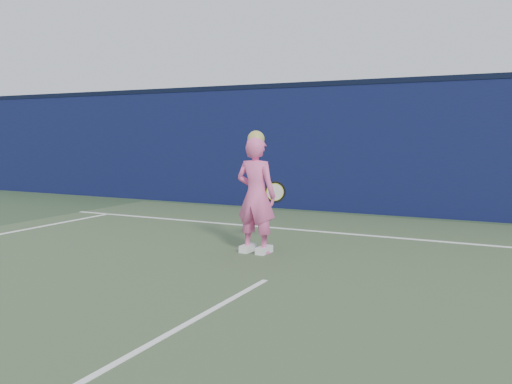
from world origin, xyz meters
The scene contains 6 objects.
ground centered at (0.00, 0.00, 0.00)m, with size 80.00×80.00×0.00m, color #2B4329.
backstop_wall centered at (0.00, 6.50, 1.25)m, with size 24.00×0.40×2.50m, color #0C1337.
wall_cap centered at (0.00, 6.50, 2.55)m, with size 24.00×0.42×0.10m, color black.
player centered at (-0.70, 2.19, 0.76)m, with size 0.57×0.39×1.59m.
racket centered at (-0.68, 2.68, 0.75)m, with size 0.54×0.23×0.30m.
court_lines centered at (0.00, -0.33, 0.01)m, with size 11.00×12.04×0.01m.
Camera 1 is at (2.38, -4.03, 1.53)m, focal length 38.00 mm.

